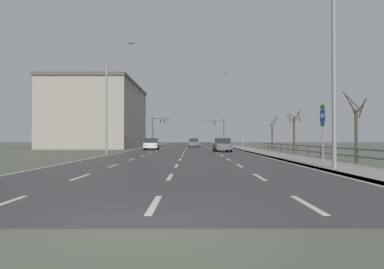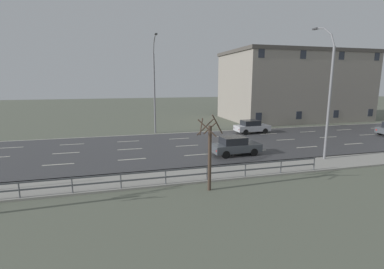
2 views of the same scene
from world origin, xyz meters
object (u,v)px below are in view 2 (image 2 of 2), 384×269
(street_lamp_midground, at_px, (328,96))
(street_lamp_left_bank, at_px, (155,88))
(car_near_right, at_px, (235,146))
(brick_building, at_px, (293,86))
(car_far_right, at_px, (252,127))

(street_lamp_midground, bearing_deg, street_lamp_left_bank, -142.72)
(car_near_right, bearing_deg, brick_building, 133.40)
(car_near_right, distance_m, brick_building, 27.09)
(car_far_right, relative_size, brick_building, 0.19)
(brick_building, bearing_deg, street_lamp_midground, -28.85)
(brick_building, bearing_deg, street_lamp_left_bank, -72.36)
(street_lamp_left_bank, bearing_deg, car_far_right, 75.15)
(street_lamp_left_bank, xyz_separation_m, car_near_right, (11.74, 5.10, -4.60))
(street_lamp_midground, height_order, street_lamp_left_bank, street_lamp_left_bank)
(car_near_right, bearing_deg, car_far_right, 142.99)
(street_lamp_left_bank, bearing_deg, car_near_right, 23.49)
(car_far_right, bearing_deg, street_lamp_left_bank, -106.34)
(street_lamp_left_bank, relative_size, brick_building, 0.51)
(street_lamp_midground, relative_size, street_lamp_left_bank, 0.93)
(car_near_right, bearing_deg, street_lamp_midground, 60.67)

